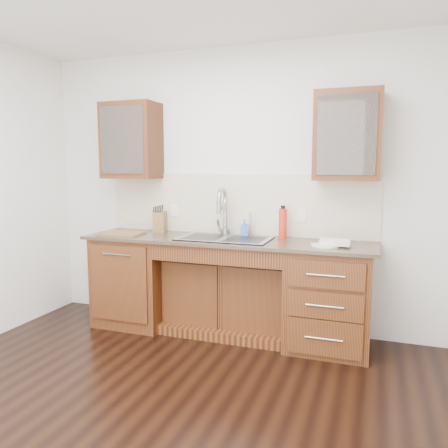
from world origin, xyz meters
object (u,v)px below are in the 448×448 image
(water_bottle, at_px, (283,224))
(soap_bottle, at_px, (244,228))
(knife_block, at_px, (160,222))
(cutting_board, at_px, (121,234))
(plate, at_px, (325,245))

(water_bottle, bearing_deg, soap_bottle, 177.91)
(knife_block, xyz_separation_m, cutting_board, (-0.27, -0.30, -0.09))
(water_bottle, xyz_separation_m, plate, (0.42, -0.27, -0.13))
(soap_bottle, xyz_separation_m, cutting_board, (-1.16, -0.30, -0.07))
(soap_bottle, relative_size, water_bottle, 0.58)
(water_bottle, height_order, cutting_board, water_bottle)
(soap_bottle, relative_size, cutting_board, 0.40)
(water_bottle, bearing_deg, knife_block, 179.48)
(knife_block, height_order, cutting_board, knife_block)
(knife_block, bearing_deg, soap_bottle, -14.16)
(water_bottle, relative_size, cutting_board, 0.68)
(water_bottle, xyz_separation_m, cutting_board, (-1.53, -0.29, -0.13))
(water_bottle, bearing_deg, plate, -33.10)
(soap_bottle, relative_size, knife_block, 0.79)
(water_bottle, distance_m, knife_block, 1.27)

